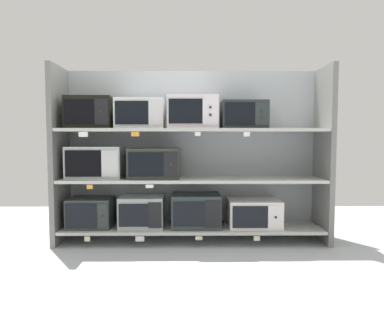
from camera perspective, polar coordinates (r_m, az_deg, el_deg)
The scene contains 27 objects.
ground at distance 2.97m, azimuth 0.17°, elevation -16.03°, with size 6.56×6.00×0.02m, color #B2B7BC.
back_panel at distance 4.07m, azimuth -0.03°, elevation 2.10°, with size 2.76×0.04×1.73m, color #9EA3A8.
upright_left at distance 4.00m, azimuth -19.17°, elevation 1.83°, with size 0.05×0.52×1.73m, color slate.
upright_right at distance 4.02m, azimuth 19.06°, elevation 1.85°, with size 0.05×0.52×1.73m, color slate.
shelf_0 at distance 3.89m, azimuth 0.00°, elevation -8.90°, with size 2.56×0.52×0.03m, color beige.
microwave_0 at distance 3.97m, azimuth -14.81°, elevation -6.40°, with size 0.43×0.39×0.29m.
microwave_1 at distance 3.88m, azimuth -7.42°, elevation -6.42°, with size 0.43×0.41×0.31m.
microwave_2 at distance 3.85m, azimuth 0.61°, elevation -6.33°, with size 0.48×0.41×0.33m.
microwave_3 at distance 3.91m, azimuth 9.18°, elevation -6.63°, with size 0.51×0.43×0.27m.
price_tag_0 at distance 3.76m, azimuth -15.36°, elevation -10.16°, with size 0.05×0.00×0.05m, color beige.
price_tag_1 at distance 3.67m, azimuth -7.78°, elevation -10.43°, with size 0.08×0.00×0.05m, color white.
price_tag_2 at distance 3.64m, azimuth 1.05°, elevation -10.42°, with size 0.07×0.00×0.04m, color beige.
price_tag_3 at distance 3.70m, azimuth 9.65°, elevation -10.32°, with size 0.06×0.00×0.04m, color beige.
shelf_1 at distance 3.81m, azimuth 0.00°, elevation -1.73°, with size 2.56×0.52×0.03m, color beige.
microwave_4 at distance 3.90m, azimuth -14.19°, elevation 0.81°, with size 0.53×0.35×0.31m.
microwave_5 at distance 3.80m, azimuth -5.60°, elevation 0.72°, with size 0.50×0.43×0.30m.
price_tag_4 at distance 3.67m, azimuth -15.00°, elevation -2.73°, with size 0.06×0.00×0.04m, color orange.
price_tag_5 at distance 3.57m, azimuth -6.34°, elevation -2.73°, with size 0.07×0.00×0.03m, color white.
shelf_2 at distance 3.79m, azimuth 0.00°, elevation 5.64°, with size 2.56×0.52×0.03m, color beige.
microwave_6 at distance 3.91m, azimuth -14.96°, elevation 7.95°, with size 0.44×0.34×0.31m.
microwave_7 at distance 3.82m, azimuth -7.73°, elevation 8.01°, with size 0.47×0.34×0.29m.
microwave_8 at distance 3.79m, azimuth 0.11°, elevation 8.28°, with size 0.49×0.38×0.32m.
microwave_9 at distance 3.83m, azimuth 7.70°, elevation 7.83°, with size 0.44×0.38×0.27m.
price_tag_6 at distance 3.65m, azimuth -15.91°, elevation 4.84°, with size 0.08×0.00×0.05m, color white.
price_tag_7 at distance 3.56m, azimuth -8.46°, elevation 5.02°, with size 0.07×0.00×0.04m, color orange.
price_tag_8 at distance 3.52m, azimuth 0.86°, elevation 5.12°, with size 0.05×0.00×0.04m, color white.
price_tag_9 at distance 3.56m, azimuth 8.16°, elevation 5.02°, with size 0.06×0.00×0.04m, color white.
Camera 1 is at (-0.03, -3.79, 1.02)m, focal length 35.77 mm.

